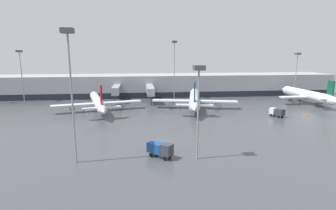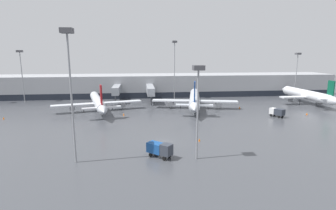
{
  "view_description": "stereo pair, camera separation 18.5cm",
  "coord_description": "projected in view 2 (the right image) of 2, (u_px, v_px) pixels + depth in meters",
  "views": [
    {
      "loc": [
        -4.62,
        -51.13,
        17.81
      ],
      "look_at": [
        3.84,
        24.02,
        3.0
      ],
      "focal_mm": 28.0,
      "sensor_mm": 36.0,
      "label": 1
    },
    {
      "loc": [
        -4.44,
        -51.15,
        17.81
      ],
      "look_at": [
        3.84,
        24.02,
        3.0
      ],
      "focal_mm": 28.0,
      "sensor_mm": 36.0,
      "label": 2
    }
  ],
  "objects": [
    {
      "name": "apron_light_mast_3",
      "position": [
        175.0,
        55.0,
        101.3
      ],
      "size": [
        1.8,
        1.8,
        22.77
      ],
      "color": "gray",
      "rests_on": "ground_plane"
    },
    {
      "name": "apron_light_mast_0",
      "position": [
        297.0,
        62.0,
        105.5
      ],
      "size": [
        1.8,
        1.8,
        18.25
      ],
      "color": "gray",
      "rests_on": "ground_plane"
    },
    {
      "name": "parked_jet_3",
      "position": [
        194.0,
        99.0,
        86.24
      ],
      "size": [
        27.92,
        35.83,
        10.2
      ],
      "rotation": [
        0.0,
        0.0,
        1.36
      ],
      "color": "silver",
      "rests_on": "ground_plane"
    },
    {
      "name": "parked_jet_2",
      "position": [
        308.0,
        95.0,
        93.72
      ],
      "size": [
        20.15,
        33.05,
        9.52
      ],
      "rotation": [
        0.0,
        0.0,
        1.6
      ],
      "color": "silver",
      "rests_on": "ground_plane"
    },
    {
      "name": "traffic_cone_4",
      "position": [
        4.0,
        118.0,
        72.46
      ],
      "size": [
        0.45,
        0.45,
        0.61
      ],
      "color": "orange",
      "rests_on": "ground_plane"
    },
    {
      "name": "apron_light_mast_6",
      "position": [
        198.0,
        85.0,
        42.73
      ],
      "size": [
        1.8,
        1.8,
        16.01
      ],
      "color": "gray",
      "rests_on": "ground_plane"
    },
    {
      "name": "terminal_building",
      "position": [
        149.0,
        85.0,
        113.26
      ],
      "size": [
        160.0,
        31.83,
        9.0
      ],
      "color": "#9EA0A5",
      "rests_on": "ground_plane"
    },
    {
      "name": "traffic_cone_2",
      "position": [
        199.0,
        140.0,
        54.26
      ],
      "size": [
        0.41,
        0.41,
        0.63
      ],
      "color": "orange",
      "rests_on": "ground_plane"
    },
    {
      "name": "traffic_cone_0",
      "position": [
        124.0,
        114.0,
        76.97
      ],
      "size": [
        0.51,
        0.51,
        0.62
      ],
      "color": "orange",
      "rests_on": "ground_plane"
    },
    {
      "name": "parked_jet_0",
      "position": [
        98.0,
        102.0,
        82.32
      ],
      "size": [
        27.39,
        33.18,
        9.54
      ],
      "rotation": [
        0.0,
        0.0,
        1.81
      ],
      "color": "silver",
      "rests_on": "ground_plane"
    },
    {
      "name": "service_truck_1",
      "position": [
        277.0,
        112.0,
        74.84
      ],
      "size": [
        3.48,
        4.41,
        2.46
      ],
      "rotation": [
        0.0,
        0.0,
        2.06
      ],
      "color": "#2D333D",
      "rests_on": "ground_plane"
    },
    {
      "name": "traffic_cone_3",
      "position": [
        240.0,
        107.0,
        86.99
      ],
      "size": [
        0.51,
        0.51,
        0.68
      ],
      "color": "orange",
      "rests_on": "ground_plane"
    },
    {
      "name": "apron_light_mast_7",
      "position": [
        21.0,
        62.0,
        95.32
      ],
      "size": [
        1.8,
        1.8,
        19.13
      ],
      "color": "gray",
      "rests_on": "ground_plane"
    },
    {
      "name": "apron_light_mast_4",
      "position": [
        69.0,
        61.0,
        40.51
      ],
      "size": [
        1.8,
        1.8,
        21.67
      ],
      "color": "gray",
      "rests_on": "ground_plane"
    },
    {
      "name": "traffic_cone_1",
      "position": [
        307.0,
        114.0,
        77.69
      ],
      "size": [
        0.48,
        0.48,
        0.7
      ],
      "color": "orange",
      "rests_on": "ground_plane"
    },
    {
      "name": "service_truck_0",
      "position": [
        160.0,
        149.0,
        45.61
      ],
      "size": [
        4.66,
        4.35,
        2.66
      ],
      "rotation": [
        0.0,
        0.0,
        5.57
      ],
      "color": "#19478C",
      "rests_on": "ground_plane"
    },
    {
      "name": "ground_plane",
      "position": [
        162.0,
        142.0,
        53.8
      ],
      "size": [
        320.0,
        320.0,
        0.0
      ],
      "primitive_type": "plane",
      "color": "#424449"
    }
  ]
}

